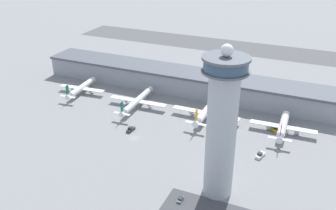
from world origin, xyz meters
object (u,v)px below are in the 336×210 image
airplane_gate_delta (283,126)px  car_silver_sedan (181,199)px  service_truck_baggage (260,155)px  airplane_gate_alpha (81,88)px  airplane_gate_bravo (137,101)px  service_truck_fuel (275,129)px  service_truck_catering (131,130)px  control_tower (222,124)px  airplane_gate_charlie (205,113)px

airplane_gate_delta → car_silver_sedan: bearing=-112.0°
airplane_gate_delta → service_truck_baggage: airplane_gate_delta is taller
airplane_gate_alpha → car_silver_sedan: 128.25m
airplane_gate_bravo → service_truck_fuel: bearing=2.9°
airplane_gate_delta → car_silver_sedan: size_ratio=8.72×
service_truck_catering → car_silver_sedan: service_truck_catering is taller
service_truck_catering → service_truck_baggage: (71.49, 3.22, 0.02)m
control_tower → airplane_gate_bravo: size_ratio=1.58×
airplane_gate_charlie → airplane_gate_delta: 44.42m
airplane_gate_alpha → service_truck_baggage: airplane_gate_alpha is taller
service_truck_catering → service_truck_fuel: size_ratio=0.78×
airplane_gate_charlie → car_silver_sedan: airplane_gate_charlie is taller
control_tower → airplane_gate_delta: size_ratio=1.82×
airplane_gate_charlie → service_truck_fuel: size_ratio=5.18×
airplane_gate_bravo → car_silver_sedan: size_ratio=10.01×
control_tower → service_truck_catering: (-59.77, 31.19, -32.29)m
service_truck_catering → airplane_gate_bravo: bearing=111.2°
control_tower → service_truck_fuel: size_ratio=8.29×
airplane_gate_bravo → airplane_gate_charlie: bearing=2.2°
service_truck_catering → service_truck_baggage: size_ratio=0.89×
airplane_gate_charlie → service_truck_baggage: 46.81m
airplane_gate_charlie → car_silver_sedan: bearing=-79.1°
airplane_gate_alpha → service_truck_catering: bearing=-29.8°
airplane_gate_delta → service_truck_fuel: bearing=163.8°
control_tower → airplane_gate_alpha: (-115.90, 63.34, -29.25)m
airplane_gate_delta → control_tower: bearing=-106.0°
control_tower → airplane_gate_bravo: (-70.83, 59.79, -28.92)m
airplane_gate_alpha → service_truck_catering: (56.13, -32.15, -3.03)m
airplane_gate_delta → service_truck_catering: (-77.85, -31.73, -3.33)m
car_silver_sedan → service_truck_fuel: bearing=71.0°
control_tower → airplane_gate_charlie: control_tower is taller
control_tower → service_truck_baggage: bearing=71.2°
car_silver_sedan → control_tower: bearing=44.6°
airplane_gate_bravo → service_truck_baggage: bearing=-17.1°
airplane_gate_alpha → airplane_gate_bravo: 45.20m
service_truck_fuel → service_truck_baggage: 29.79m
airplane_gate_bravo → airplane_gate_charlie: (44.52, 1.68, 0.12)m
airplane_gate_alpha → airplane_gate_bravo: bearing=-4.5°
service_truck_baggage → service_truck_fuel: bearing=85.6°
airplane_gate_alpha → car_silver_sedan: airplane_gate_alpha is taller
control_tower → service_truck_catering: control_tower is taller
airplane_gate_bravo → service_truck_fuel: airplane_gate_bravo is taller
control_tower → airplane_gate_bravo: bearing=139.8°
airplane_gate_alpha → service_truck_catering: size_ratio=5.56×
airplane_gate_alpha → service_truck_catering: airplane_gate_alpha is taller
airplane_gate_alpha → car_silver_sedan: (103.73, -75.35, -3.34)m
airplane_gate_alpha → car_silver_sedan: size_ratio=8.24×
control_tower → airplane_gate_alpha: 135.27m
service_truck_baggage → car_silver_sedan: size_ratio=1.66×
airplane_gate_charlie → airplane_gate_alpha: bearing=178.8°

